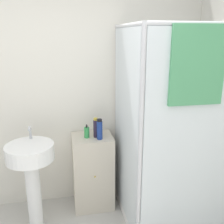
# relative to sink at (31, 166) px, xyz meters

# --- Properties ---
(wall_back) EXTENTS (6.40, 0.06, 2.50)m
(wall_back) POSITION_rel_sink_xyz_m (0.20, 0.45, 0.58)
(wall_back) COLOR silver
(wall_back) RESTS_ON ground_plane
(shower_enclosure) EXTENTS (0.96, 0.99, 1.99)m
(shower_enclosure) POSITION_rel_sink_xyz_m (1.33, -0.15, -0.14)
(shower_enclosure) COLOR white
(shower_enclosure) RESTS_ON ground_plane
(vanity_cabinet) EXTENTS (0.43, 0.39, 0.84)m
(vanity_cabinet) POSITION_rel_sink_xyz_m (0.62, 0.23, -0.25)
(vanity_cabinet) COLOR beige
(vanity_cabinet) RESTS_ON ground_plane
(sink) EXTENTS (0.46, 0.46, 1.02)m
(sink) POSITION_rel_sink_xyz_m (0.00, 0.00, 0.00)
(sink) COLOR white
(sink) RESTS_ON ground_plane
(soap_dispenser) EXTENTS (0.06, 0.06, 0.15)m
(soap_dispenser) POSITION_rel_sink_xyz_m (0.56, 0.21, 0.23)
(soap_dispenser) COLOR green
(soap_dispenser) RESTS_ON vanity_cabinet
(shampoo_bottle_tall_black) EXTENTS (0.05, 0.05, 0.21)m
(shampoo_bottle_tall_black) POSITION_rel_sink_xyz_m (0.66, 0.20, 0.27)
(shampoo_bottle_tall_black) COLOR #281E33
(shampoo_bottle_tall_black) RESTS_ON vanity_cabinet
(shampoo_bottle_blue) EXTENTS (0.06, 0.06, 0.22)m
(shampoo_bottle_blue) POSITION_rel_sink_xyz_m (0.69, 0.14, 0.28)
(shampoo_bottle_blue) COLOR navy
(shampoo_bottle_blue) RESTS_ON vanity_cabinet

